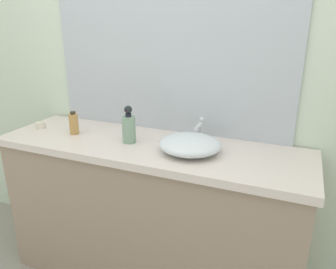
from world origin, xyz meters
TOP-DOWN VIEW (x-y plane):
  - bathroom_wall_rear at (0.00, 0.73)m, footprint 6.00×0.06m
  - vanity_counter at (0.03, 0.42)m, footprint 1.77×0.54m
  - wall_mirror_panel at (0.03, 0.69)m, footprint 1.49×0.01m
  - sink_basin at (0.27, 0.40)m, footprint 0.33×0.31m
  - faucet at (0.27, 0.57)m, footprint 0.03×0.13m
  - soap_dispenser at (-0.09, 0.41)m, footprint 0.08×0.08m
  - lotion_bottle at (-0.47, 0.40)m, footprint 0.06×0.06m
  - candle_jar at (-0.74, 0.41)m, footprint 0.06×0.06m

SIDE VIEW (x-z plane):
  - vanity_counter at x=0.03m, z-range 0.00..0.92m
  - candle_jar at x=-0.74m, z-range 0.92..0.95m
  - sink_basin at x=0.27m, z-range 0.92..1.00m
  - lotion_bottle at x=-0.47m, z-range 0.91..1.05m
  - faucet at x=0.27m, z-range 0.93..1.06m
  - soap_dispenser at x=-0.09m, z-range 0.90..1.11m
  - bathroom_wall_rear at x=0.00m, z-range 0.00..2.60m
  - wall_mirror_panel at x=0.03m, z-range 0.92..2.04m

